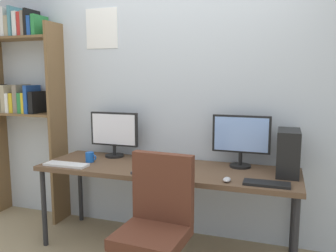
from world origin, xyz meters
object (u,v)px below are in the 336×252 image
Objects in this scene: monitor_left at (114,132)px; coffee_mug at (90,157)px; office_chair at (155,242)px; pc_tower at (288,152)px; monitor_right at (241,138)px; keyboard_right at (267,184)px; computer_mouse at (227,180)px; keyboard_center at (157,173)px; desk at (166,173)px; bookshelf at (21,85)px; keyboard_left at (66,165)px.

monitor_left reaches higher than coffee_mug.
pc_tower is at bearing 42.81° from office_chair.
office_chair is 2.03× the size of monitor_right.
pc_tower is (0.38, -0.11, -0.07)m from monitor_right.
coffee_mug is at bearing -113.71° from monitor_left.
monitor_left reaches higher than keyboard_right.
computer_mouse reaches higher than keyboard_right.
monitor_right is at bearing 36.39° from keyboard_center.
desk is 6.71× the size of keyboard_right.
keyboard_center is at bearing -161.40° from pc_tower.
pc_tower is (2.67, -0.13, -0.50)m from bookshelf.
keyboard_right is at bearing -6.68° from coffee_mug.
bookshelf is at bearing 164.77° from keyboard_center.
bookshelf reaches higher than computer_mouse.
monitor_left is at bearing -0.90° from bookshelf.
pc_tower is at bearing 5.82° from desk.
bookshelf reaches higher than keyboard_left.
computer_mouse is at bearing -11.86° from bookshelf.
desk is 6.16× the size of pc_tower.
office_chair is at bearing -71.08° from keyboard_center.
monitor_right reaches higher than coffee_mug.
monitor_left is at bearing 158.57° from computer_mouse.
keyboard_left and keyboard_center have the same top height.
monitor_left is at bearing 130.42° from office_chair.
keyboard_left is 1.20× the size of keyboard_right.
keyboard_right is (0.84, 0.00, 0.00)m from keyboard_center.
bookshelf is 2.65m from keyboard_right.
keyboard_right is 3.42× the size of computer_mouse.
office_chair is at bearing -49.58° from monitor_left.
computer_mouse is at bearing -23.47° from desk.
computer_mouse is (-0.04, -0.45, -0.24)m from monitor_right.
desk is at bearing -7.74° from bookshelf.
bookshelf is at bearing 169.70° from keyboard_right.
office_chair is 0.89m from keyboard_right.
desk is 4.52× the size of monitor_right.
pc_tower is at bearing -16.43° from monitor_right.
computer_mouse is (0.56, -0.24, 0.07)m from desk.
office_chair is 9.34× the size of coffee_mug.
computer_mouse reaches higher than desk.
bookshelf reaches higher than coffee_mug.
computer_mouse is at bearing -177.55° from keyboard_right.
bookshelf is 2.22× the size of office_chair.
computer_mouse is (1.16, -0.45, -0.22)m from monitor_left.
pc_tower is (1.58, -0.11, -0.06)m from monitor_left.
bookshelf is 1.17m from monitor_left.
monitor_right is 0.78m from keyboard_center.
keyboard_left is at bearing 179.51° from computer_mouse.
keyboard_right is at bearing -17.07° from monitor_left.
bookshelf is 2.39m from computer_mouse.
keyboard_left is (0.85, -0.46, -0.67)m from bookshelf.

